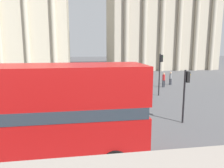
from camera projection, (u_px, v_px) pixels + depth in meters
double_decker_bus at (8, 113)px, 8.54m from camera, size 10.85×2.72×4.18m
plaza_building_left at (8, 8)px, 43.65m from camera, size 24.20×13.32×24.78m
plaza_building_right at (160, 17)px, 47.72m from camera, size 22.78×12.81×22.45m
traffic_light_near at (186, 88)px, 13.81m from camera, size 0.42×0.24×3.44m
traffic_light_mid at (160, 69)px, 21.53m from camera, size 0.42×0.24×4.17m
car_navy at (115, 93)px, 19.81m from camera, size 4.20×1.93×1.35m
car_maroon at (112, 74)px, 32.69m from camera, size 4.20×1.93×1.35m
pedestrian_white at (64, 73)px, 31.96m from camera, size 0.32×0.32×1.66m
pedestrian_olive at (113, 70)px, 36.36m from camera, size 0.32×0.32×1.74m
pedestrian_grey at (171, 77)px, 27.80m from camera, size 0.32×0.32×1.67m
pedestrian_red at (164, 79)px, 26.19m from camera, size 0.32×0.32×1.75m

